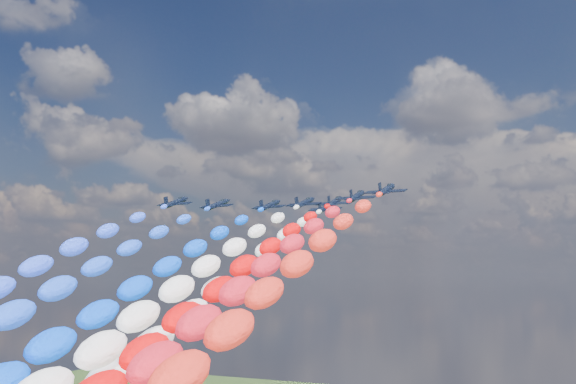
% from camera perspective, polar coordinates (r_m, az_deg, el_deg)
% --- Properties ---
extents(jet_0, '(8.65, 11.64, 5.66)m').
position_cam_1_polar(jet_0, '(164.67, -9.21, -0.85)').
color(jet_0, black).
extents(jet_1, '(9.04, 11.91, 5.66)m').
position_cam_1_polar(jet_1, '(168.43, -5.81, -1.03)').
color(jet_1, black).
extents(jet_2, '(8.87, 11.80, 5.66)m').
position_cam_1_polar(jet_2, '(169.68, -1.52, -1.10)').
color(jet_2, black).
extents(trail_2, '(6.66, 128.71, 59.48)m').
position_cam_1_polar(trail_2, '(115.25, -17.11, -11.97)').
color(trail_2, blue).
extents(jet_3, '(8.82, 11.76, 5.66)m').
position_cam_1_polar(jet_3, '(163.48, 1.36, -0.89)').
color(jet_3, black).
extents(trail_3, '(6.66, 128.71, 59.48)m').
position_cam_1_polar(trail_3, '(107.09, -13.71, -12.49)').
color(trail_3, white).
extents(jet_4, '(8.35, 11.42, 5.66)m').
position_cam_1_polar(jet_4, '(175.46, 3.13, -1.29)').
color(jet_4, black).
extents(trail_4, '(6.66, 128.71, 59.48)m').
position_cam_1_polar(trail_4, '(117.51, -9.56, -12.06)').
color(trail_4, white).
extents(jet_5, '(8.82, 11.76, 5.66)m').
position_cam_1_polar(jet_5, '(161.63, 3.86, -0.81)').
color(jet_5, black).
extents(trail_5, '(6.66, 128.71, 59.48)m').
position_cam_1_polar(trail_5, '(103.56, -10.15, -12.78)').
color(trail_5, red).
extents(jet_6, '(8.87, 11.80, 5.66)m').
position_cam_1_polar(jet_6, '(150.28, 5.67, -0.33)').
color(jet_6, black).
extents(trail_6, '(6.66, 128.71, 59.48)m').
position_cam_1_polar(trail_6, '(91.36, -8.95, -13.61)').
color(trail_6, red).
extents(jet_7, '(8.37, 11.43, 5.66)m').
position_cam_1_polar(jet_7, '(139.67, 8.08, 0.19)').
color(jet_7, black).
extents(trail_7, '(6.66, 128.71, 59.48)m').
position_cam_1_polar(trail_7, '(79.58, -6.74, -14.67)').
color(trail_7, red).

